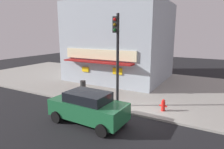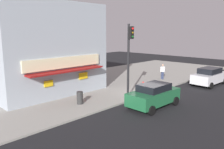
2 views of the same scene
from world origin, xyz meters
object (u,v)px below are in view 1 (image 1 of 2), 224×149
traffic_light (117,49)px  trash_can (83,86)px  fire_hydrant (163,105)px  parked_car_green (88,107)px

traffic_light → trash_can: (-3.84, 1.47, -3.24)m
traffic_light → fire_hydrant: (2.86, 0.67, -3.35)m
fire_hydrant → trash_can: size_ratio=0.80×
traffic_light → trash_can: size_ratio=6.33×
fire_hydrant → trash_can: bearing=173.2°
fire_hydrant → trash_can: trash_can is taller
fire_hydrant → trash_can: 6.74m
fire_hydrant → trash_can: (-6.69, 0.80, 0.10)m
trash_can → parked_car_green: bearing=-49.7°
fire_hydrant → parked_car_green: (-3.23, -3.29, 0.41)m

